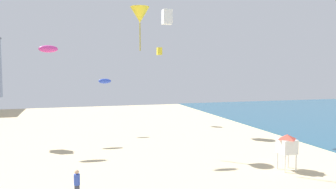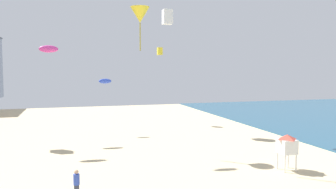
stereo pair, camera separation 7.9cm
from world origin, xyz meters
name	(u,v)px [view 1 (the left image)]	position (x,y,z in m)	size (l,w,h in m)	color
kite_flyer	(77,183)	(-3.38, 12.84, 0.92)	(0.34, 0.34, 1.64)	#383D4C
lifeguard_stand	(287,144)	(10.97, 14.25, 1.84)	(1.10, 1.10, 2.55)	white
kite_blue_parafoil	(105,81)	(0.15, 31.77, 5.82)	(1.37, 0.38, 0.53)	blue
kite_magenta_parafoil	(48,49)	(-5.54, 29.75, 9.12)	(1.84, 0.51, 0.72)	#DB3D9E
kite_yellow_box	(159,51)	(7.98, 37.76, 9.52)	(0.63, 0.63, 0.99)	yellow
kite_white_box	(167,17)	(7.16, 31.32, 13.02)	(1.05, 1.05, 1.64)	white
kite_yellow_delta	(140,15)	(2.28, 22.90, 11.75)	(1.64, 1.64, 3.74)	yellow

